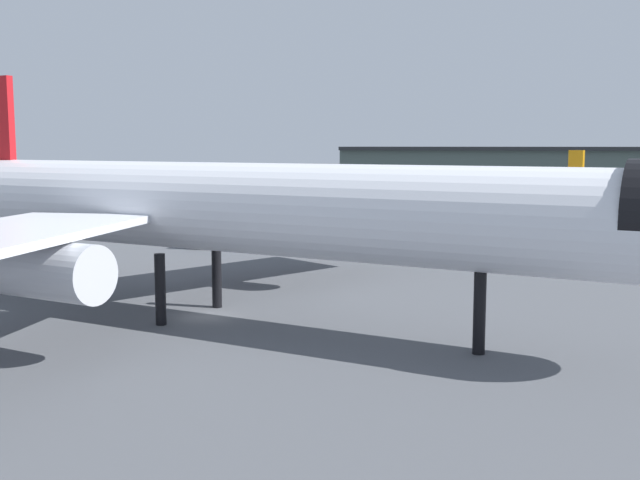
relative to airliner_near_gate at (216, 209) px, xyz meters
name	(u,v)px	position (x,y,z in m)	size (l,w,h in m)	color
ground	(207,316)	(-1.22, 0.56, -7.97)	(900.00, 900.00, 0.00)	#4C4F54
airliner_near_gate	(216,209)	(0.00, 0.00, 0.00)	(66.15, 59.74, 18.10)	silver
airliner_far_taxiway	(529,182)	(13.88, 111.56, -2.90)	(30.47, 34.25, 11.52)	silver
service_truck_front	(206,234)	(-19.13, 34.89, -6.38)	(3.54, 5.87, 3.00)	black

